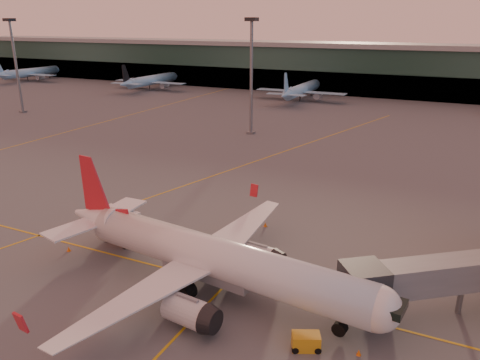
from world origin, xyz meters
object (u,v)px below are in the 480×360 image
at_px(main_airplane, 209,257).
at_px(gpu_cart, 306,342).
at_px(pushback_tug, 371,279).
at_px(catering_truck, 120,224).

distance_m(main_airplane, gpu_cart, 12.18).
relative_size(gpu_cart, pushback_tug, 0.88).
bearing_deg(gpu_cart, catering_truck, 136.34).
bearing_deg(catering_truck, gpu_cart, -10.09).
distance_m(catering_truck, pushback_tug, 28.73).
height_order(gpu_cart, pushback_tug, pushback_tug).
xyz_separation_m(catering_truck, pushback_tug, (28.51, 3.18, -1.62)).
height_order(catering_truck, gpu_cart, catering_truck).
relative_size(main_airplane, gpu_cart, 13.97).
bearing_deg(pushback_tug, catering_truck, -172.52).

